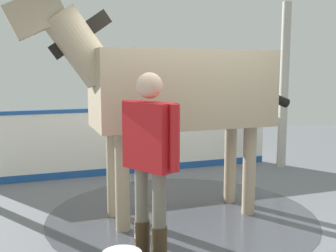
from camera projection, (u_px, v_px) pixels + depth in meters
The scene contains 6 objects.
ground_plane at pixel (205, 226), 4.76m from camera, with size 16.00×16.00×0.02m, color slate.
wet_patch at pixel (181, 214), 5.10m from camera, with size 3.28×3.28×0.00m, color #42444C.
barrier_wall at pixel (136, 142), 7.05m from camera, with size 1.52×4.80×1.14m.
roof_post_far at pixel (284, 86), 7.36m from camera, with size 0.16×0.16×2.94m, color #B7B2A8.
horse at pixel (172, 89), 4.84m from camera, with size 1.46×3.36×2.63m.
handler at pixel (150, 153), 3.78m from camera, with size 0.52×0.52×1.76m.
Camera 1 is at (-4.52, 0.63, 1.81)m, focal length 44.04 mm.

